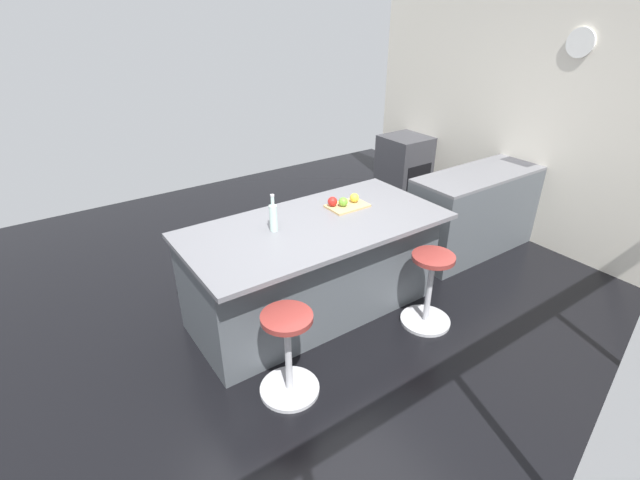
% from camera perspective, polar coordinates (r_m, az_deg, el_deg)
% --- Properties ---
extents(ground_plane, '(7.79, 7.79, 0.00)m').
position_cam_1_polar(ground_plane, '(4.12, 0.42, -10.32)').
color(ground_plane, black).
extents(interior_partition_left, '(0.15, 5.12, 2.72)m').
position_cam_1_polar(interior_partition_left, '(5.67, 26.78, 12.86)').
color(interior_partition_left, silver).
rests_on(interior_partition_left, ground_plane).
extents(sink_cabinet, '(2.50, 0.60, 1.20)m').
position_cam_1_polar(sink_cabinet, '(5.72, 21.74, 4.43)').
color(sink_cabinet, '#4C5156').
rests_on(sink_cabinet, ground_plane).
extents(oven_range, '(0.60, 0.61, 0.89)m').
position_cam_1_polar(oven_range, '(6.65, 10.50, 8.93)').
color(oven_range, '#38383D').
rests_on(oven_range, ground_plane).
extents(kitchen_island, '(2.24, 1.10, 0.91)m').
position_cam_1_polar(kitchen_island, '(4.03, -0.79, -3.40)').
color(kitchen_island, '#4C5156').
rests_on(kitchen_island, ground_plane).
extents(stool_by_window, '(0.44, 0.44, 0.69)m').
position_cam_1_polar(stool_by_window, '(4.05, 13.52, -6.35)').
color(stool_by_window, '#B7B7BC').
rests_on(stool_by_window, ground_plane).
extents(stool_middle, '(0.44, 0.44, 0.69)m').
position_cam_1_polar(stool_middle, '(3.31, -4.00, -14.42)').
color(stool_middle, '#B7B7BC').
rests_on(stool_middle, ground_plane).
extents(cutting_board, '(0.36, 0.24, 0.02)m').
position_cam_1_polar(cutting_board, '(4.10, 3.45, 4.30)').
color(cutting_board, tan).
rests_on(cutting_board, kitchen_island).
extents(apple_red, '(0.09, 0.09, 0.09)m').
position_cam_1_polar(apple_red, '(4.05, 1.58, 4.86)').
color(apple_red, red).
rests_on(apple_red, cutting_board).
extents(apple_green, '(0.08, 0.08, 0.08)m').
position_cam_1_polar(apple_green, '(4.05, 2.93, 4.80)').
color(apple_green, '#609E2D').
rests_on(apple_green, cutting_board).
extents(apple_yellow, '(0.08, 0.08, 0.08)m').
position_cam_1_polar(apple_yellow, '(4.14, 4.34, 5.31)').
color(apple_yellow, gold).
rests_on(apple_yellow, cutting_board).
extents(water_bottle, '(0.06, 0.06, 0.31)m').
position_cam_1_polar(water_bottle, '(3.63, -5.89, 2.92)').
color(water_bottle, silver).
rests_on(water_bottle, kitchen_island).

